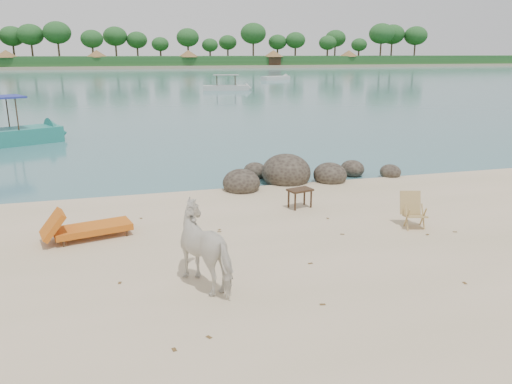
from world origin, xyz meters
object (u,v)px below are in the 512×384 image
boulders (292,175)px  side_table (300,199)px  deck_chair (415,212)px  cow (209,248)px  lounge_chair (93,225)px

boulders → side_table: 2.99m
boulders → side_table: boulders is taller
boulders → deck_chair: 5.31m
deck_chair → side_table: bearing=150.1°
boulders → side_table: bearing=-105.4°
cow → deck_chair: (5.34, 1.69, -0.31)m
boulders → cow: (-3.99, -6.82, 0.50)m
boulders → deck_chair: bearing=-75.3°
boulders → lounge_chair: 7.23m
cow → deck_chair: 5.61m
boulders → side_table: (-0.79, -2.88, 0.04)m
side_table → boulders: bearing=59.8°
side_table → deck_chair: bearing=-61.3°
side_table → deck_chair: deck_chair is taller
cow → side_table: cow is taller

